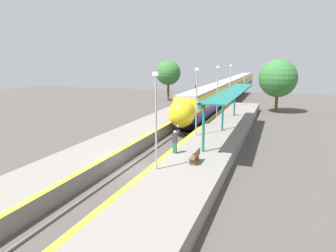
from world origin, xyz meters
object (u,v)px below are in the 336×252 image
lamppost_near (156,115)px  lamppost_mid (196,98)px  person_waiting (175,141)px  railway_signal (196,97)px  lamppost_farthest (230,83)px  platform_bench (195,156)px  lamppost_far (217,88)px  train (230,88)px

lamppost_near → lamppost_mid: 9.94m
person_waiting → railway_signal: (-4.40, 23.46, 0.64)m
person_waiting → lamppost_farthest: (0.01, 26.07, 2.51)m
platform_bench → lamppost_farthest: (-1.98, 27.78, 2.93)m
lamppost_far → lamppost_farthest: bearing=90.0°
platform_bench → person_waiting: bearing=139.3°
person_waiting → lamppost_near: 4.51m
lamppost_far → train: bearing=95.2°
person_waiting → lamppost_near: size_ratio=0.28×
lamppost_mid → lamppost_farthest: size_ratio=1.00×
lamppost_near → lamppost_far: 19.88m
railway_signal → train: bearing=83.5°
lamppost_mid → lamppost_far: size_ratio=1.00×
railway_signal → lamppost_farthest: 5.45m
lamppost_near → lamppost_mid: bearing=90.0°
lamppost_near → lamppost_mid: (0.00, 9.94, 0.00)m
lamppost_farthest → lamppost_mid: bearing=-90.0°
platform_bench → lamppost_near: bearing=-134.1°
lamppost_farthest → person_waiting: bearing=-90.0°
person_waiting → lamppost_far: (0.01, 16.13, 2.51)m
platform_bench → lamppost_near: (-1.98, -2.04, 2.93)m
train → lamppost_mid: lamppost_mid is taller
platform_bench → person_waiting: person_waiting is taller
railway_signal → lamppost_mid: bearing=-75.7°
platform_bench → lamppost_mid: (-1.98, 7.90, 2.93)m
lamppost_far → lamppost_farthest: (0.00, 9.94, 0.00)m
platform_bench → person_waiting: 2.65m
person_waiting → lamppost_near: lamppost_near is taller
train → lamppost_far: (2.33, -25.56, 2.11)m
platform_bench → lamppost_far: size_ratio=0.24×
platform_bench → lamppost_farthest: size_ratio=0.24×
train → railway_signal: 18.35m
person_waiting → lamppost_mid: lamppost_mid is taller
train → railway_signal: railway_signal is taller
lamppost_near → lamppost_farthest: (0.00, 29.82, 0.00)m
person_waiting → lamppost_mid: 6.68m
platform_bench → railway_signal: railway_signal is taller
person_waiting → lamppost_far: 16.32m
train → platform_bench: size_ratio=45.96×
train → person_waiting: 41.76m
lamppost_near → lamppost_far: size_ratio=1.00×
lamppost_near → lamppost_mid: size_ratio=1.00×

